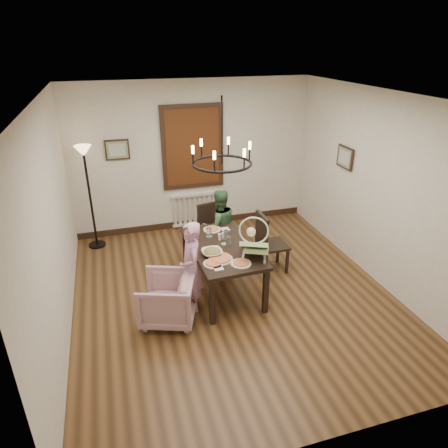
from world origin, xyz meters
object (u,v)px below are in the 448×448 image
seated_man (219,232)px  chair_right (273,242)px  baby_bouncer (255,243)px  elderly_woman (191,275)px  dining_table (222,251)px  armchair (167,299)px  drinking_glass (228,241)px  chair_far (213,231)px  floor_lamp (90,199)px

seated_man → chair_right: bearing=136.2°
baby_bouncer → elderly_woman: bearing=-160.3°
baby_bouncer → dining_table: bearing=156.1°
chair_right → armchair: (-1.82, -0.79, -0.18)m
baby_bouncer → drinking_glass: bearing=148.1°
chair_far → seated_man: (0.05, -0.20, 0.07)m
elderly_woman → floor_lamp: size_ratio=0.60×
chair_far → drinking_glass: chair_far is taller
dining_table → chair_far: size_ratio=1.76×
chair_right → drinking_glass: bearing=110.5°
drinking_glass → chair_right: bearing=21.0°
dining_table → chair_right: 1.00m
drinking_glass → baby_bouncer: bearing=-56.3°
chair_right → seated_man: bearing=52.6°
chair_far → elderly_woman: elderly_woman is taller
chair_right → elderly_woman: bearing=112.9°
baby_bouncer → drinking_glass: baby_bouncer is taller
seated_man → dining_table: bearing=69.9°
dining_table → seated_man: bearing=74.3°
baby_bouncer → chair_far: bearing=122.1°
elderly_woman → dining_table: bearing=120.7°
dining_table → drinking_glass: 0.19m
seated_man → floor_lamp: 2.32m
chair_right → seated_man: seated_man is taller
chair_right → drinking_glass: size_ratio=6.51×
elderly_woman → floor_lamp: bearing=-151.7°
baby_bouncer → floor_lamp: size_ratio=0.33×
elderly_woman → floor_lamp: floor_lamp is taller
chair_right → armchair: size_ratio=1.41×
elderly_woman → drinking_glass: size_ratio=6.97×
dining_table → floor_lamp: bearing=129.7°
dining_table → baby_bouncer: bearing=-50.7°
chair_far → floor_lamp: size_ratio=0.50×
seated_man → armchair: bearing=43.8°
dining_table → baby_bouncer: baby_bouncer is taller
dining_table → chair_right: bearing=16.2°
chair_right → dining_table: bearing=108.1°
dining_table → seated_man: (0.20, 0.86, -0.12)m
chair_far → drinking_glass: 1.13m
chair_right → floor_lamp: (-2.72, 1.66, 0.40)m
seated_man → floor_lamp: (-1.99, 1.11, 0.38)m
armchair → drinking_glass: bearing=134.7°
baby_bouncer → drinking_glass: size_ratio=3.83×
chair_right → elderly_woman: (-1.46, -0.63, 0.04)m
seated_man → drinking_glass: seated_man is taller
elderly_woman → seated_man: 1.39m
armchair → elderly_woman: 0.45m
drinking_glass → floor_lamp: bearing=133.5°
floor_lamp → armchair: bearing=-69.8°
armchair → baby_bouncer: bearing=113.3°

